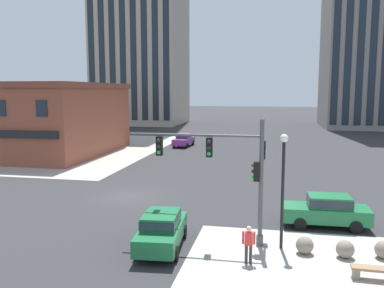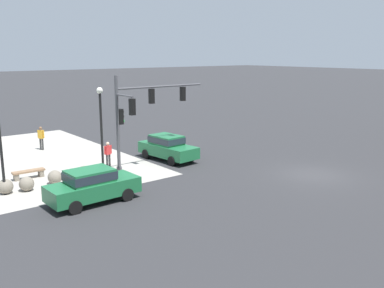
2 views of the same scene
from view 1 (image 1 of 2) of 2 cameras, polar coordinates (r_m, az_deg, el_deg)
ground_plane at (r=28.29m, az=-8.80°, el=-7.22°), size 320.00×320.00×0.00m
sidewalk_far_corner at (r=54.84m, az=-21.35°, el=-0.51°), size 32.00×32.00×0.02m
traffic_signal_main at (r=19.04m, az=5.93°, el=-3.10°), size 6.36×2.09×5.87m
bollard_sphere_curb_a at (r=19.14m, az=15.45°, el=-13.45°), size 0.77×0.77×0.77m
bollard_sphere_curb_b at (r=19.23m, az=20.58°, el=-13.57°), size 0.77×0.77×0.77m
bollard_sphere_curb_c at (r=19.80m, az=25.22°, el=-13.20°), size 0.77×0.77×0.77m
bench_near_signal at (r=17.63m, az=24.27°, el=-15.94°), size 1.81×0.53×0.49m
pedestrian_near_bench at (r=17.49m, az=7.91°, el=-13.43°), size 0.55×0.22×1.61m
street_lamp_corner_near at (r=18.68m, az=12.58°, el=-4.57°), size 0.36×0.36×5.24m
car_main_northbound_near at (r=52.27m, az=-1.17°, el=0.65°), size 2.18×4.54×1.68m
car_main_northbound_far at (r=18.95m, az=-4.27°, el=-11.70°), size 2.17×4.53×1.68m
car_main_southbound_far at (r=22.88m, az=18.31°, el=-8.68°), size 4.44×1.97×1.68m
storefront_block_near_corner at (r=51.26m, az=-23.23°, el=3.36°), size 21.43×17.36×7.97m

